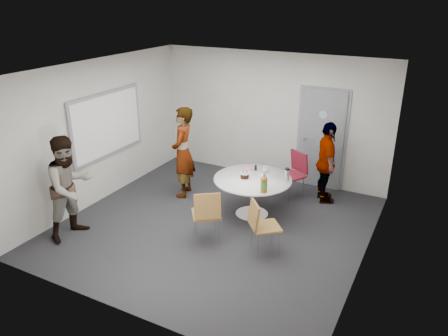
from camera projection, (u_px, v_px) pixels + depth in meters
The scene contains 15 objects.
floor at pixel (216, 225), 7.67m from camera, with size 5.00×5.00×0.00m, color black.
ceiling at pixel (214, 70), 6.65m from camera, with size 5.00×5.00×0.00m, color silver.
wall_back at pixel (272, 117), 9.21m from camera, with size 5.00×5.00×0.00m, color #B8B5AE.
wall_left at pixel (99, 132), 8.23m from camera, with size 5.00×5.00×0.00m, color #B8B5AE.
wall_right at pixel (372, 182), 6.08m from camera, with size 5.00×5.00×0.00m, color #B8B5AE.
wall_front at pixel (113, 218), 5.11m from camera, with size 5.00×5.00×0.00m, color #B8B5AE.
door at pixel (321, 139), 8.84m from camera, with size 1.02×0.17×2.12m.
whiteboard at pixel (107, 124), 8.34m from camera, with size 0.04×1.90×1.25m.
table at pixel (254, 184), 7.77m from camera, with size 1.39×1.39×1.06m.
chair_near_left at pixel (207, 212), 6.93m from camera, with size 0.63×0.64×0.92m.
chair_near_right at pixel (260, 222), 6.67m from camera, with size 0.61×0.60×0.87m.
chair_far at pixel (294, 170), 8.50m from camera, with size 0.62×0.64×0.95m.
person_main at pixel (183, 152), 8.50m from camera, with size 0.66×0.43×1.80m, color #A5C6EA.
person_left at pixel (70, 187), 7.07m from camera, with size 0.84×0.66×1.74m, color white.
person_right at pixel (326, 163), 8.27m from camera, with size 0.93×0.39×1.59m, color black.
Camera 1 is at (3.25, -5.89, 3.82)m, focal length 35.00 mm.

